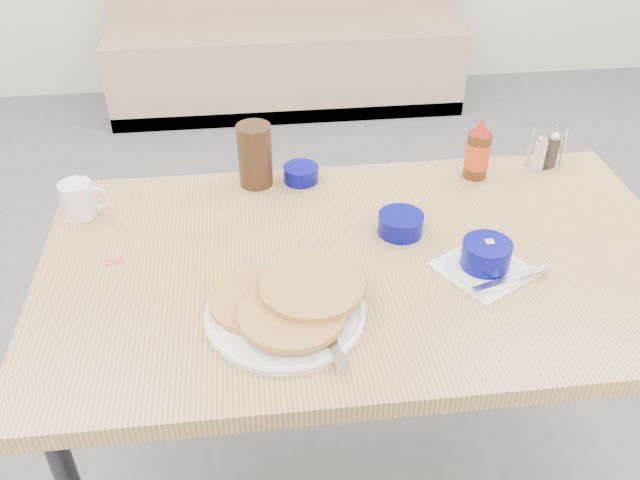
{
  "coord_description": "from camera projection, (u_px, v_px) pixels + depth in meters",
  "views": [
    {
      "loc": [
        -0.23,
        -0.89,
        1.65
      ],
      "look_at": [
        -0.1,
        0.25,
        0.82
      ],
      "focal_mm": 38.0,
      "sensor_mm": 36.0,
      "label": 1
    }
  ],
  "objects": [
    {
      "name": "booth_bench",
      "position": [
        285.0,
        39.0,
        3.74
      ],
      "size": [
        1.9,
        0.56,
        1.22
      ],
      "color": "tan",
      "rests_on": "ground"
    },
    {
      "name": "dining_table",
      "position": [
        365.0,
        280.0,
        1.5
      ],
      "size": [
        1.4,
        0.8,
        0.76
      ],
      "color": "tan",
      "rests_on": "ground"
    },
    {
      "name": "pancake_plate",
      "position": [
        287.0,
        306.0,
        1.3
      ],
      "size": [
        0.31,
        0.32,
        0.06
      ],
      "rotation": [
        0.0,
        0.0,
        -0.17
      ],
      "color": "white",
      "rests_on": "dining_table"
    },
    {
      "name": "coffee_mug",
      "position": [
        79.0,
        199.0,
        1.57
      ],
      "size": [
        0.11,
        0.08,
        0.08
      ],
      "rotation": [
        0.0,
        0.0,
        0.01
      ],
      "color": "white",
      "rests_on": "dining_table"
    },
    {
      "name": "grits_setting",
      "position": [
        486.0,
        259.0,
        1.41
      ],
      "size": [
        0.25,
        0.23,
        0.07
      ],
      "rotation": [
        0.0,
        0.0,
        0.52
      ],
      "color": "white",
      "rests_on": "dining_table"
    },
    {
      "name": "creamer_bowl",
      "position": [
        301.0,
        174.0,
        1.71
      ],
      "size": [
        0.09,
        0.09,
        0.04
      ],
      "rotation": [
        0.0,
        0.0,
        0.02
      ],
      "color": "#050672",
      "rests_on": "dining_table"
    },
    {
      "name": "butter_bowl",
      "position": [
        401.0,
        224.0,
        1.53
      ],
      "size": [
        0.1,
        0.1,
        0.05
      ],
      "rotation": [
        0.0,
        0.0,
        0.21
      ],
      "color": "#050672",
      "rests_on": "dining_table"
    },
    {
      "name": "amber_tumbler",
      "position": [
        255.0,
        155.0,
        1.67
      ],
      "size": [
        0.1,
        0.1,
        0.16
      ],
      "primitive_type": "cylinder",
      "rotation": [
        0.0,
        0.0,
        0.15
      ],
      "color": "#321F10",
      "rests_on": "dining_table"
    },
    {
      "name": "condiment_caddy",
      "position": [
        546.0,
        153.0,
        1.76
      ],
      "size": [
        0.1,
        0.08,
        0.11
      ],
      "rotation": [
        0.0,
        0.0,
        0.34
      ],
      "color": "silver",
      "rests_on": "dining_table"
    },
    {
      "name": "syrup_bottle",
      "position": [
        478.0,
        152.0,
        1.7
      ],
      "size": [
        0.06,
        0.06,
        0.16
      ],
      "rotation": [
        0.0,
        0.0,
        -0.02
      ],
      "color": "#47230F",
      "rests_on": "dining_table"
    },
    {
      "name": "sugar_wrapper",
      "position": [
        114.0,
        261.0,
        1.45
      ],
      "size": [
        0.04,
        0.03,
        0.0
      ],
      "primitive_type": "cube",
      "rotation": [
        0.0,
        0.0,
        0.29
      ],
      "color": "#D14546",
      "rests_on": "dining_table"
    }
  ]
}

